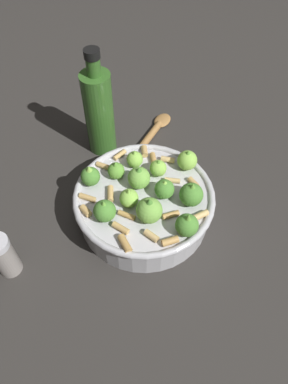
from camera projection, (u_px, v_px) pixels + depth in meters
ground_plane at (144, 215)px, 0.70m from camera, size 2.40×2.40×0.00m
cooking_pan at (145, 202)px, 0.67m from camera, size 0.26×0.26×0.12m
pepper_shaker at (4, 256)px, 0.59m from camera, size 0.04×0.04×0.09m
olive_oil_bottle at (99, 112)px, 0.74m from camera, size 0.06×0.06×0.24m
wooden_spoon at (145, 143)px, 0.81m from camera, size 0.14×0.24×0.02m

